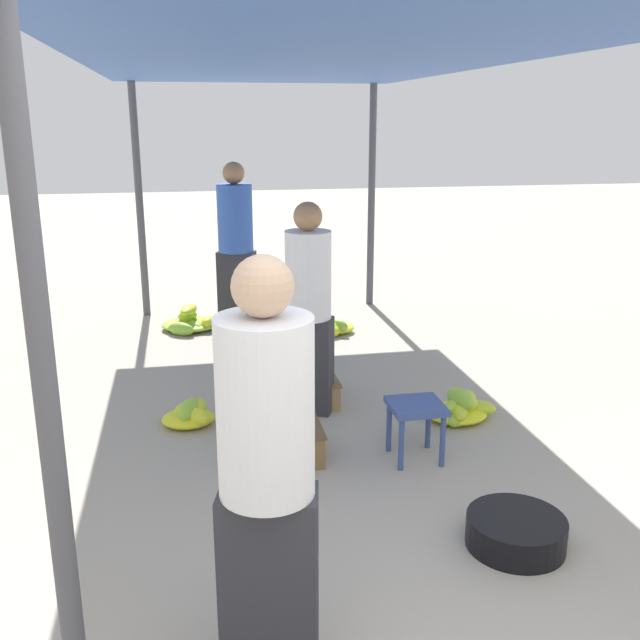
{
  "coord_description": "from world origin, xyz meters",
  "views": [
    {
      "loc": [
        -0.83,
        -1.94,
        2.14
      ],
      "look_at": [
        0.0,
        2.41,
        0.88
      ],
      "focal_mm": 40.0,
      "sensor_mm": 36.0,
      "label": 1
    }
  ],
  "objects_px": {
    "banana_pile_right_0": "(461,408)",
    "basin_black": "(516,532)",
    "banana_pile_left_1": "(191,323)",
    "banana_pile_right_1": "(333,327)",
    "stool": "(416,414)",
    "crate_near": "(287,442)",
    "shopper_walking_mid": "(308,306)",
    "crate_mid": "(306,390)",
    "vendor_foreground": "(267,470)",
    "banana_pile_left_0": "(191,414)",
    "shopper_walking_far": "(236,242)"
  },
  "relations": [
    {
      "from": "banana_pile_right_0",
      "to": "basin_black",
      "type": "bearing_deg",
      "value": -101.64
    },
    {
      "from": "banana_pile_left_0",
      "to": "crate_near",
      "type": "distance_m",
      "value": 0.89
    },
    {
      "from": "basin_black",
      "to": "banana_pile_right_1",
      "type": "distance_m",
      "value": 3.86
    },
    {
      "from": "banana_pile_right_0",
      "to": "crate_mid",
      "type": "bearing_deg",
      "value": 152.76
    },
    {
      "from": "basin_black",
      "to": "banana_pile_right_0",
      "type": "bearing_deg",
      "value": 78.36
    },
    {
      "from": "crate_mid",
      "to": "shopper_walking_far",
      "type": "xyz_separation_m",
      "value": [
        -0.34,
        2.27,
        0.79
      ]
    },
    {
      "from": "banana_pile_left_0",
      "to": "shopper_walking_mid",
      "type": "relative_size",
      "value": 0.25
    },
    {
      "from": "banana_pile_left_0",
      "to": "crate_near",
      "type": "height_order",
      "value": "crate_near"
    },
    {
      "from": "banana_pile_left_1",
      "to": "banana_pile_right_1",
      "type": "xyz_separation_m",
      "value": [
        1.43,
        -0.43,
        -0.01
      ]
    },
    {
      "from": "vendor_foreground",
      "to": "stool",
      "type": "distance_m",
      "value": 2.08
    },
    {
      "from": "banana_pile_right_1",
      "to": "vendor_foreground",
      "type": "bearing_deg",
      "value": -104.91
    },
    {
      "from": "stool",
      "to": "banana_pile_left_1",
      "type": "xyz_separation_m",
      "value": [
        -1.38,
        3.24,
        -0.23
      ]
    },
    {
      "from": "shopper_walking_mid",
      "to": "shopper_walking_far",
      "type": "xyz_separation_m",
      "value": [
        -0.34,
        2.44,
        0.07
      ]
    },
    {
      "from": "basin_black",
      "to": "crate_mid",
      "type": "distance_m",
      "value": 2.24
    },
    {
      "from": "stool",
      "to": "banana_pile_right_0",
      "type": "relative_size",
      "value": 0.72
    },
    {
      "from": "banana_pile_left_0",
      "to": "banana_pile_left_1",
      "type": "distance_m",
      "value": 2.42
    },
    {
      "from": "basin_black",
      "to": "crate_near",
      "type": "relative_size",
      "value": 1.15
    },
    {
      "from": "crate_mid",
      "to": "shopper_walking_far",
      "type": "distance_m",
      "value": 2.42
    },
    {
      "from": "banana_pile_right_0",
      "to": "crate_mid",
      "type": "distance_m",
      "value": 1.19
    },
    {
      "from": "banana_pile_left_0",
      "to": "banana_pile_left_1",
      "type": "bearing_deg",
      "value": 89.07
    },
    {
      "from": "banana_pile_left_1",
      "to": "shopper_walking_far",
      "type": "xyz_separation_m",
      "value": [
        0.5,
        0.1,
        0.81
      ]
    },
    {
      "from": "crate_near",
      "to": "basin_black",
      "type": "bearing_deg",
      "value": -49.99
    },
    {
      "from": "vendor_foreground",
      "to": "banana_pile_left_1",
      "type": "distance_m",
      "value": 4.96
    },
    {
      "from": "basin_black",
      "to": "banana_pile_left_1",
      "type": "distance_m",
      "value": 4.57
    },
    {
      "from": "basin_black",
      "to": "banana_pile_right_0",
      "type": "distance_m",
      "value": 1.61
    },
    {
      "from": "stool",
      "to": "banana_pile_left_0",
      "type": "distance_m",
      "value": 1.66
    },
    {
      "from": "vendor_foreground",
      "to": "banana_pile_right_0",
      "type": "bearing_deg",
      "value": 52.44
    },
    {
      "from": "stool",
      "to": "crate_near",
      "type": "relative_size",
      "value": 0.86
    },
    {
      "from": "vendor_foreground",
      "to": "shopper_walking_mid",
      "type": "relative_size",
      "value": 1.07
    },
    {
      "from": "crate_near",
      "to": "shopper_walking_far",
      "type": "relative_size",
      "value": 0.26
    },
    {
      "from": "stool",
      "to": "banana_pile_right_0",
      "type": "bearing_deg",
      "value": 45.0
    },
    {
      "from": "banana_pile_left_1",
      "to": "crate_near",
      "type": "relative_size",
      "value": 1.38
    },
    {
      "from": "stool",
      "to": "banana_pile_left_0",
      "type": "xyz_separation_m",
      "value": [
        -1.42,
        0.82,
        -0.23
      ]
    },
    {
      "from": "crate_near",
      "to": "crate_mid",
      "type": "relative_size",
      "value": 0.94
    },
    {
      "from": "banana_pile_left_1",
      "to": "banana_pile_right_1",
      "type": "bearing_deg",
      "value": -16.65
    },
    {
      "from": "banana_pile_left_0",
      "to": "vendor_foreground",
      "type": "bearing_deg",
      "value": -83.56
    },
    {
      "from": "banana_pile_right_1",
      "to": "shopper_walking_mid",
      "type": "distance_m",
      "value": 2.14
    },
    {
      "from": "banana_pile_right_0",
      "to": "vendor_foreground",
      "type": "bearing_deg",
      "value": -127.56
    },
    {
      "from": "vendor_foreground",
      "to": "banana_pile_right_1",
      "type": "relative_size",
      "value": 3.47
    },
    {
      "from": "banana_pile_left_0",
      "to": "stool",
      "type": "bearing_deg",
      "value": -29.91
    },
    {
      "from": "banana_pile_right_1",
      "to": "shopper_walking_mid",
      "type": "relative_size",
      "value": 0.31
    },
    {
      "from": "crate_near",
      "to": "crate_mid",
      "type": "bearing_deg",
      "value": 72.82
    },
    {
      "from": "stool",
      "to": "crate_near",
      "type": "bearing_deg",
      "value": 168.53
    },
    {
      "from": "banana_pile_left_1",
      "to": "banana_pile_right_1",
      "type": "relative_size",
      "value": 1.26
    },
    {
      "from": "banana_pile_left_1",
      "to": "crate_mid",
      "type": "bearing_deg",
      "value": -68.64
    },
    {
      "from": "stool",
      "to": "crate_near",
      "type": "height_order",
      "value": "stool"
    },
    {
      "from": "vendor_foreground",
      "to": "banana_pile_left_0",
      "type": "relative_size",
      "value": 4.24
    },
    {
      "from": "banana_pile_left_0",
      "to": "shopper_walking_far",
      "type": "distance_m",
      "value": 2.7
    },
    {
      "from": "shopper_walking_mid",
      "to": "shopper_walking_far",
      "type": "bearing_deg",
      "value": 97.9
    },
    {
      "from": "banana_pile_right_1",
      "to": "shopper_walking_mid",
      "type": "height_order",
      "value": "shopper_walking_mid"
    }
  ]
}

